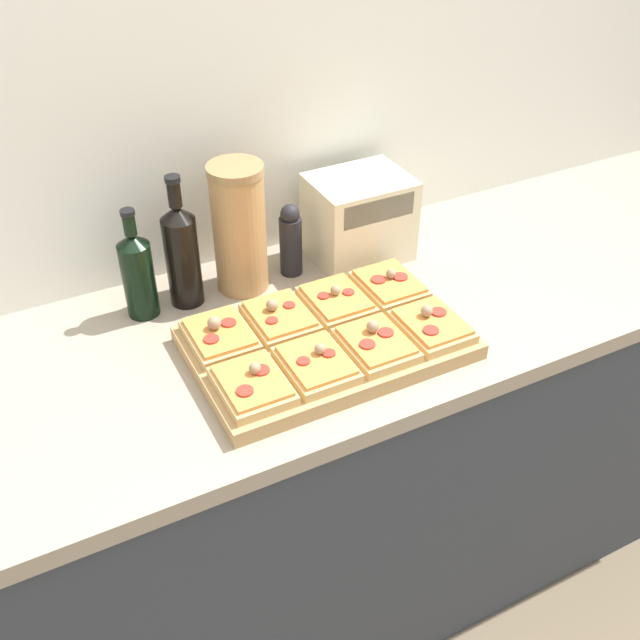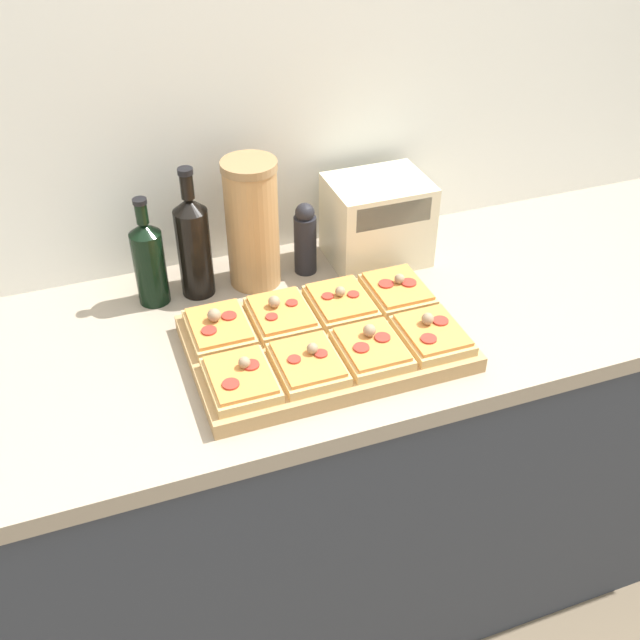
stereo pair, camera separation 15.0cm
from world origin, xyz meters
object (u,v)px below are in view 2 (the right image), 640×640
cutting_board (325,343)px  wine_bottle (194,244)px  grain_jar_tall (252,224)px  toaster_oven (377,220)px  pepper_mill (305,239)px  olive_oil_bottle (149,261)px

cutting_board → wine_bottle: wine_bottle is taller
grain_jar_tall → toaster_oven: (0.30, -0.00, -0.05)m
wine_bottle → grain_jar_tall: wine_bottle is taller
pepper_mill → olive_oil_bottle: bearing=-180.0°
wine_bottle → pepper_mill: bearing=0.0°
cutting_board → pepper_mill: pepper_mill is taller
cutting_board → wine_bottle: 0.37m
wine_bottle → pepper_mill: (0.25, 0.00, -0.04)m
cutting_board → grain_jar_tall: bearing=102.0°
grain_jar_tall → pepper_mill: size_ratio=1.69×
cutting_board → wine_bottle: size_ratio=1.80×
olive_oil_bottle → grain_jar_tall: size_ratio=0.85×
cutting_board → pepper_mill: 0.31m
wine_bottle → olive_oil_bottle: bearing=-180.0°
cutting_board → grain_jar_tall: grain_jar_tall is taller
wine_bottle → toaster_oven: wine_bottle is taller
grain_jar_tall → pepper_mill: grain_jar_tall is taller
cutting_board → pepper_mill: size_ratio=3.09×
pepper_mill → toaster_oven: size_ratio=0.70×
grain_jar_tall → toaster_oven: size_ratio=1.19×
olive_oil_bottle → toaster_oven: bearing=-0.1°
cutting_board → toaster_oven: bearing=50.8°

